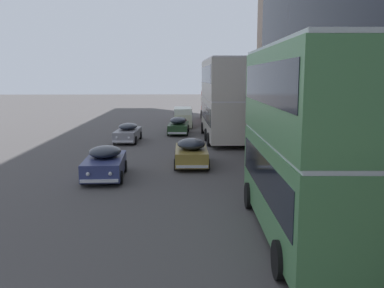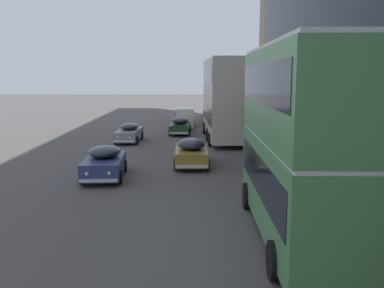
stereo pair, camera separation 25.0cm
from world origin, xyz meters
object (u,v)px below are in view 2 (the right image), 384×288
(sedan_lead_mid, at_px, (180,125))
(vw_van, at_px, (185,116))
(transit_bus_kerbside_far, at_px, (216,104))
(sedan_oncoming_front, at_px, (105,162))
(transit_bus_kerbside_rear, at_px, (300,137))
(sedan_oncoming_rear, at_px, (191,152))
(transit_bus_kerbside_front, at_px, (223,97))
(sedan_trailing_near, at_px, (129,132))

(sedan_lead_mid, bearing_deg, vw_van, 85.57)
(transit_bus_kerbside_far, relative_size, sedan_oncoming_front, 2.03)
(transit_bus_kerbside_rear, xyz_separation_m, sedan_oncoming_rear, (-3.17, 11.22, -2.47))
(sedan_oncoming_front, bearing_deg, sedan_lead_mid, 77.67)
(transit_bus_kerbside_front, bearing_deg, sedan_oncoming_rear, -104.61)
(transit_bus_kerbside_far, bearing_deg, transit_bus_kerbside_front, -92.10)
(transit_bus_kerbside_front, distance_m, sedan_oncoming_front, 15.28)
(transit_bus_kerbside_front, bearing_deg, sedan_trailing_near, -171.75)
(sedan_oncoming_rear, xyz_separation_m, sedan_lead_mid, (-0.80, 13.81, -0.03))
(transit_bus_kerbside_far, height_order, sedan_lead_mid, transit_bus_kerbside_far)
(transit_bus_kerbside_rear, relative_size, vw_van, 2.02)
(sedan_trailing_near, xyz_separation_m, vw_van, (4.37, 9.88, 0.37))
(transit_bus_kerbside_front, xyz_separation_m, sedan_trailing_near, (-7.46, -1.08, -2.75))
(transit_bus_kerbside_front, relative_size, transit_bus_kerbside_rear, 1.20)
(sedan_trailing_near, bearing_deg, vw_van, 66.12)
(transit_bus_kerbside_far, xyz_separation_m, sedan_trailing_near, (-8.01, -15.91, -1.23))
(transit_bus_kerbside_rear, bearing_deg, sedan_trailing_near, 111.13)
(transit_bus_kerbside_rear, xyz_separation_m, sedan_oncoming_front, (-7.61, 8.35, -2.46))
(vw_van, bearing_deg, transit_bus_kerbside_rear, -83.33)
(transit_bus_kerbside_far, relative_size, sedan_oncoming_rear, 2.12)
(transit_bus_kerbside_far, distance_m, vw_van, 7.09)
(transit_bus_kerbside_rear, relative_size, sedan_lead_mid, 1.94)
(vw_van, bearing_deg, sedan_oncoming_front, -100.44)
(transit_bus_kerbside_far, distance_m, sedan_oncoming_front, 29.13)
(transit_bus_kerbside_far, distance_m, sedan_oncoming_rear, 25.44)
(transit_bus_kerbside_rear, height_order, sedan_oncoming_front, transit_bus_kerbside_rear)
(transit_bus_kerbside_front, bearing_deg, sedan_lead_mid, 135.56)
(transit_bus_kerbside_front, height_order, sedan_trailing_near, transit_bus_kerbside_front)
(transit_bus_kerbside_far, xyz_separation_m, sedan_lead_mid, (-4.05, -11.39, -1.20))
(transit_bus_kerbside_rear, distance_m, sedan_lead_mid, 25.46)
(transit_bus_kerbside_front, height_order, sedan_oncoming_rear, transit_bus_kerbside_front)
(transit_bus_kerbside_rear, xyz_separation_m, transit_bus_kerbside_far, (0.08, 36.42, -1.29))
(sedan_lead_mid, bearing_deg, sedan_oncoming_rear, -86.69)
(sedan_trailing_near, xyz_separation_m, sedan_oncoming_rear, (4.76, -9.29, 0.06))
(transit_bus_kerbside_rear, height_order, vw_van, transit_bus_kerbside_rear)
(transit_bus_kerbside_far, bearing_deg, transit_bus_kerbside_rear, -90.12)
(sedan_trailing_near, relative_size, vw_van, 1.03)
(sedan_oncoming_front, height_order, sedan_oncoming_rear, sedan_oncoming_rear)
(transit_bus_kerbside_rear, distance_m, sedan_oncoming_front, 11.57)
(transit_bus_kerbside_front, height_order, sedan_lead_mid, transit_bus_kerbside_front)
(transit_bus_kerbside_far, bearing_deg, sedan_oncoming_rear, -97.35)
(sedan_oncoming_front, distance_m, sedan_trailing_near, 12.16)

